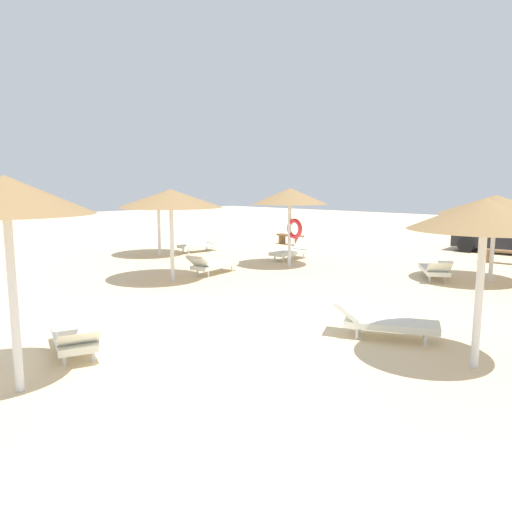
{
  "coord_description": "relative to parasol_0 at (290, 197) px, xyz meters",
  "views": [
    {
      "loc": [
        7.6,
        -4.91,
        2.84
      ],
      "look_at": [
        0.0,
        3.0,
        1.2
      ],
      "focal_mm": 33.34,
      "sensor_mm": 36.0,
      "label": 1
    }
  ],
  "objects": [
    {
      "name": "lounger_5",
      "position": [
        3.01,
        -9.23,
        -2.12
      ],
      "size": [
        2.0,
        1.22,
        0.69
      ],
      "color": "silver",
      "rests_on": "ground"
    },
    {
      "name": "lounger_4",
      "position": [
        4.67,
        1.25,
        -2.12
      ],
      "size": [
        1.59,
        1.92,
        0.72
      ],
      "color": "silver",
      "rests_on": "ground"
    },
    {
      "name": "ground_plane",
      "position": [
        2.96,
        -7.77,
        -2.43
      ],
      "size": [
        80.0,
        80.0,
        0.0
      ],
      "primitive_type": "plane",
      "color": "beige"
    },
    {
      "name": "lounger_0",
      "position": [
        -0.99,
        1.33,
        -2.11
      ],
      "size": [
        0.64,
        1.86,
        0.78
      ],
      "color": "silver",
      "rests_on": "ground"
    },
    {
      "name": "parasol_3",
      "position": [
        -5.48,
        -1.63,
        -0.19
      ],
      "size": [
        3.01,
        3.01,
        2.51
      ],
      "color": "silver",
      "rests_on": "ground"
    },
    {
      "name": "parasol_2",
      "position": [
        -0.84,
        -4.39,
        0.01
      ],
      "size": [
        3.01,
        3.01,
        2.72
      ],
      "color": "silver",
      "rests_on": "ground"
    },
    {
      "name": "parasol_1",
      "position": [
        8.09,
        -5.15,
        -0.04
      ],
      "size": [
        2.25,
        2.25,
        2.65
      ],
      "color": "silver",
      "rests_on": "ground"
    },
    {
      "name": "bench_0",
      "position": [
        5.26,
        5.92,
        -2.09
      ],
      "size": [
        1.53,
        0.51,
        0.49
      ],
      "color": "brown",
      "rests_on": "ground"
    },
    {
      "name": "lounger_3",
      "position": [
        -5.17,
        0.25,
        -2.11
      ],
      "size": [
        0.85,
        1.92,
        0.78
      ],
      "color": "silver",
      "rests_on": "ground"
    },
    {
      "name": "parasol_0",
      "position": [
        0.0,
        0.0,
        0.0
      ],
      "size": [
        2.6,
        2.6,
        2.74
      ],
      "color": "silver",
      "rests_on": "ground"
    },
    {
      "name": "parked_car",
      "position": [
        4.35,
        8.92,
        -1.61
      ],
      "size": [
        4.13,
        2.26,
        1.72
      ],
      "color": "black",
      "rests_on": "ground"
    },
    {
      "name": "lounger_1",
      "position": [
        6.33,
        -4.83,
        -2.12
      ],
      "size": [
        1.98,
        1.41,
        0.7
      ],
      "color": "silver",
      "rests_on": "ground"
    },
    {
      "name": "parasol_5",
      "position": [
        3.84,
        -10.43,
        0.26
      ],
      "size": [
        2.27,
        2.27,
        2.97
      ],
      "color": "silver",
      "rests_on": "ground"
    },
    {
      "name": "lounger_2",
      "position": [
        -0.85,
        -2.83,
        -2.12
      ],
      "size": [
        0.93,
        1.97,
        0.7
      ],
      "color": "silver",
      "rests_on": "ground"
    },
    {
      "name": "parasol_4",
      "position": [
        6.03,
        1.98,
        -0.15
      ],
      "size": [
        3.15,
        3.15,
        2.56
      ],
      "color": "silver",
      "rests_on": "ground"
    },
    {
      "name": "bench_1",
      "position": [
        -3.95,
        4.78,
        -2.09
      ],
      "size": [
        1.53,
        0.54,
        0.49
      ],
      "color": "brown",
      "rests_on": "ground"
    }
  ]
}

